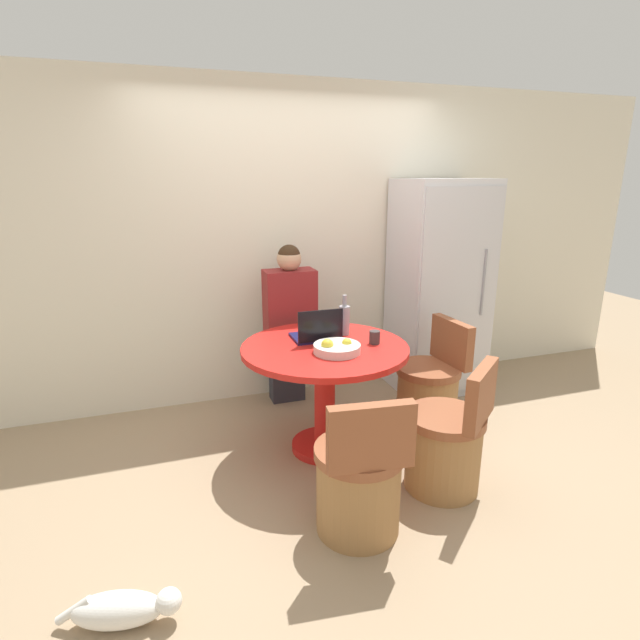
{
  "coord_description": "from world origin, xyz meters",
  "views": [
    {
      "loc": [
        -1.12,
        -2.68,
        1.86
      ],
      "look_at": [
        -0.08,
        0.39,
        0.92
      ],
      "focal_mm": 28.0,
      "sensor_mm": 36.0,
      "label": 1
    }
  ],
  "objects_px": {
    "cat": "(123,609)",
    "chair_right_side": "(429,391)",
    "laptop": "(317,333)",
    "bottle": "(344,319)",
    "fruit_bowl": "(337,348)",
    "chair_near_camera": "(359,484)",
    "chair_near_right_corner": "(446,445)",
    "person_seated": "(289,320)",
    "dining_table": "(325,372)",
    "refrigerator": "(439,288)"
  },
  "relations": [
    {
      "from": "chair_right_side",
      "to": "laptop",
      "type": "distance_m",
      "value": 1.02
    },
    {
      "from": "dining_table",
      "to": "chair_right_side",
      "type": "bearing_deg",
      "value": 4.14
    },
    {
      "from": "laptop",
      "to": "cat",
      "type": "distance_m",
      "value": 1.91
    },
    {
      "from": "person_seated",
      "to": "bottle",
      "type": "xyz_separation_m",
      "value": [
        0.25,
        -0.6,
        0.15
      ]
    },
    {
      "from": "dining_table",
      "to": "chair_right_side",
      "type": "distance_m",
      "value": 0.91
    },
    {
      "from": "cat",
      "to": "person_seated",
      "type": "bearing_deg",
      "value": 69.64
    },
    {
      "from": "chair_near_right_corner",
      "to": "chair_right_side",
      "type": "bearing_deg",
      "value": -152.78
    },
    {
      "from": "dining_table",
      "to": "person_seated",
      "type": "height_order",
      "value": "person_seated"
    },
    {
      "from": "fruit_bowl",
      "to": "chair_near_camera",
      "type": "bearing_deg",
      "value": -100.35
    },
    {
      "from": "chair_near_camera",
      "to": "cat",
      "type": "bearing_deg",
      "value": 17.8
    },
    {
      "from": "chair_near_camera",
      "to": "bottle",
      "type": "relative_size",
      "value": 2.88
    },
    {
      "from": "chair_near_camera",
      "to": "laptop",
      "type": "relative_size",
      "value": 2.64
    },
    {
      "from": "laptop",
      "to": "fruit_bowl",
      "type": "relative_size",
      "value": 1.04
    },
    {
      "from": "chair_near_camera",
      "to": "fruit_bowl",
      "type": "relative_size",
      "value": 2.74
    },
    {
      "from": "refrigerator",
      "to": "chair_near_right_corner",
      "type": "height_order",
      "value": "refrigerator"
    },
    {
      "from": "bottle",
      "to": "cat",
      "type": "xyz_separation_m",
      "value": [
        -1.5,
        -1.28,
        -0.8
      ]
    },
    {
      "from": "refrigerator",
      "to": "fruit_bowl",
      "type": "xyz_separation_m",
      "value": [
        -1.28,
        -0.88,
        -0.12
      ]
    },
    {
      "from": "refrigerator",
      "to": "chair_near_camera",
      "type": "distance_m",
      "value": 2.21
    },
    {
      "from": "refrigerator",
      "to": "fruit_bowl",
      "type": "relative_size",
      "value": 6.08
    },
    {
      "from": "chair_right_side",
      "to": "chair_near_camera",
      "type": "xyz_separation_m",
      "value": [
        -0.96,
        -0.92,
        0.0
      ]
    },
    {
      "from": "person_seated",
      "to": "laptop",
      "type": "bearing_deg",
      "value": 92.11
    },
    {
      "from": "fruit_bowl",
      "to": "cat",
      "type": "xyz_separation_m",
      "value": [
        -1.32,
        -0.93,
        -0.72
      ]
    },
    {
      "from": "dining_table",
      "to": "fruit_bowl",
      "type": "relative_size",
      "value": 3.71
    },
    {
      "from": "chair_near_camera",
      "to": "laptop",
      "type": "xyz_separation_m",
      "value": [
        0.09,
        0.99,
        0.53
      ]
    },
    {
      "from": "bottle",
      "to": "dining_table",
      "type": "bearing_deg",
      "value": -138.33
    },
    {
      "from": "cat",
      "to": "chair_near_camera",
      "type": "bearing_deg",
      "value": 24.41
    },
    {
      "from": "dining_table",
      "to": "chair_near_camera",
      "type": "height_order",
      "value": "chair_near_camera"
    },
    {
      "from": "fruit_bowl",
      "to": "bottle",
      "type": "bearing_deg",
      "value": 61.51
    },
    {
      "from": "refrigerator",
      "to": "cat",
      "type": "relative_size",
      "value": 3.51
    },
    {
      "from": "dining_table",
      "to": "chair_near_camera",
      "type": "distance_m",
      "value": 0.91
    },
    {
      "from": "chair_right_side",
      "to": "chair_near_right_corner",
      "type": "xyz_separation_m",
      "value": [
        -0.31,
        -0.73,
        0.0
      ]
    },
    {
      "from": "dining_table",
      "to": "chair_near_right_corner",
      "type": "relative_size",
      "value": 1.35
    },
    {
      "from": "fruit_bowl",
      "to": "cat",
      "type": "height_order",
      "value": "fruit_bowl"
    },
    {
      "from": "dining_table",
      "to": "bottle",
      "type": "bearing_deg",
      "value": 41.67
    },
    {
      "from": "laptop",
      "to": "bottle",
      "type": "bearing_deg",
      "value": -166.39
    },
    {
      "from": "chair_near_right_corner",
      "to": "bottle",
      "type": "distance_m",
      "value": 1.09
    },
    {
      "from": "chair_near_camera",
      "to": "refrigerator",
      "type": "bearing_deg",
      "value": -124.82
    },
    {
      "from": "refrigerator",
      "to": "bottle",
      "type": "relative_size",
      "value": 6.39
    },
    {
      "from": "chair_right_side",
      "to": "person_seated",
      "type": "distance_m",
      "value": 1.24
    },
    {
      "from": "fruit_bowl",
      "to": "cat",
      "type": "bearing_deg",
      "value": -144.6
    },
    {
      "from": "dining_table",
      "to": "cat",
      "type": "relative_size",
      "value": 2.14
    },
    {
      "from": "bottle",
      "to": "laptop",
      "type": "bearing_deg",
      "value": -166.39
    },
    {
      "from": "chair_near_camera",
      "to": "laptop",
      "type": "bearing_deg",
      "value": -88.35
    },
    {
      "from": "chair_near_right_corner",
      "to": "cat",
      "type": "xyz_separation_m",
      "value": [
        -1.84,
        -0.42,
        -0.21
      ]
    },
    {
      "from": "cat",
      "to": "chair_right_side",
      "type": "bearing_deg",
      "value": 41.55
    },
    {
      "from": "person_seated",
      "to": "chair_near_camera",
      "type": "bearing_deg",
      "value": 87.73
    },
    {
      "from": "person_seated",
      "to": "fruit_bowl",
      "type": "distance_m",
      "value": 0.94
    },
    {
      "from": "dining_table",
      "to": "chair_near_right_corner",
      "type": "height_order",
      "value": "chair_near_right_corner"
    },
    {
      "from": "chair_near_camera",
      "to": "cat",
      "type": "distance_m",
      "value": 1.23
    },
    {
      "from": "chair_near_camera",
      "to": "chair_near_right_corner",
      "type": "bearing_deg",
      "value": -156.75
    }
  ]
}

